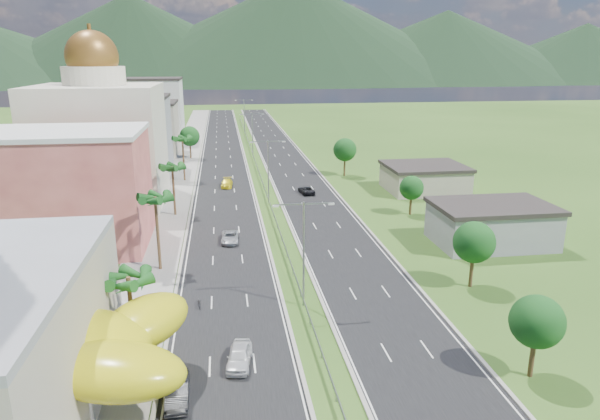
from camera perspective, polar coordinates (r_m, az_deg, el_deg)
name	(u,v)px	position (r m, az deg, el deg)	size (l,w,h in m)	color
ground	(321,358)	(46.92, 2.29, -15.49)	(500.00, 500.00, 0.00)	#2D5119
road_left	(223,161)	(131.57, -8.18, 5.16)	(11.00, 260.00, 0.04)	black
road_right	(285,160)	(132.43, -1.65, 5.39)	(11.00, 260.00, 0.04)	black
sidewalk_left	(184,162)	(131.90, -12.32, 5.00)	(7.00, 260.00, 0.12)	gray
median_guardrail	(260,173)	(114.05, -4.34, 3.91)	(0.10, 216.06, 0.76)	gray
streetlight_median_b	(304,243)	(52.93, 0.39, -3.58)	(6.04, 0.25, 11.00)	gray
streetlight_median_c	(268,165)	(91.34, -3.42, 4.80)	(6.04, 0.25, 11.00)	gray
streetlight_median_d	(252,130)	(135.65, -5.10, 8.47)	(6.04, 0.25, 11.00)	gray
streetlight_median_e	(244,112)	(180.31, -5.97, 10.32)	(6.04, 0.25, 11.00)	gray
lime_canopy	(51,348)	(42.20, -25.06, -13.20)	(18.00, 15.00, 7.40)	#B9B112
pink_shophouse	(66,192)	(76.07, -23.67, 1.75)	(20.00, 15.00, 15.00)	#B54C4A
domed_building	(100,137)	(97.35, -20.52, 7.27)	(20.00, 20.00, 28.70)	beige
midrise_grey	(131,136)	(121.97, -17.56, 7.53)	(16.00, 15.00, 16.00)	gray
midrise_beige	(145,130)	(143.73, -16.19, 8.23)	(16.00, 15.00, 13.00)	#A89C8B
midrise_white	(155,111)	(166.14, -15.24, 10.15)	(16.00, 15.00, 18.00)	silver
shed_near	(491,226)	(76.69, 19.74, -1.61)	(15.00, 10.00, 5.00)	gray
shed_far	(424,179)	(103.91, 13.11, 3.23)	(14.00, 12.00, 4.40)	#A89C8B
palm_tree_b	(129,282)	(45.51, -17.83, -7.34)	(3.60, 3.60, 8.10)	#47301C
palm_tree_c	(155,201)	(63.83, -15.18, 0.93)	(3.60, 3.60, 9.60)	#47301C
palm_tree_d	(172,169)	(86.33, -13.46, 4.26)	(3.60, 3.60, 8.60)	#47301C
palm_tree_e	(182,140)	(110.75, -12.44, 7.26)	(3.60, 3.60, 9.40)	#47301C
leafy_tree_lfar	(190,136)	(135.83, -11.69, 7.71)	(4.90, 4.90, 8.05)	#47301C
leafy_tree_ra	(537,322)	(46.05, 23.95, -10.85)	(4.20, 4.20, 6.90)	#47301C
leafy_tree_rb	(474,242)	(60.90, 18.08, -3.30)	(4.55, 4.55, 7.47)	#47301C
leafy_tree_rc	(412,188)	(86.97, 11.81, 2.31)	(3.85, 3.85, 6.33)	#47301C
leafy_tree_rd	(345,150)	(113.81, 4.81, 6.42)	(4.90, 4.90, 8.05)	#47301C
mountain_ridge	(296,85)	(494.52, -0.47, 13.22)	(860.00, 140.00, 90.00)	black
car_white_near_left	(239,356)	(45.83, -6.49, -15.21)	(1.86, 4.63, 1.58)	silver
car_dark_left	(177,391)	(42.51, -12.96, -18.32)	(1.65, 4.74, 1.56)	black
car_silver_mid_left	(230,237)	(73.87, -7.49, -2.89)	(2.26, 4.91, 1.37)	#A3A7AB
car_yellow_far_left	(227,183)	(105.18, -7.81, 2.85)	(2.06, 5.07, 1.47)	yellow
car_dark_far_right	(306,190)	(99.04, 0.69, 2.14)	(2.22, 4.81, 1.34)	black
motorcycle	(199,302)	(55.94, -10.72, -9.58)	(0.53, 1.76, 1.13)	black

